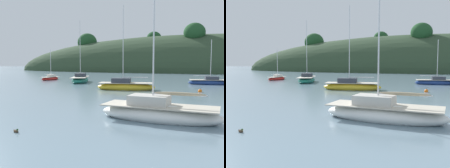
# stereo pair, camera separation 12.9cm
# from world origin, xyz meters

# --- Properties ---
(far_shoreline_hill) EXTENTS (150.00, 36.00, 30.95)m
(far_shoreline_hill) POSITION_xyz_m (-0.14, 94.41, 0.08)
(far_shoreline_hill) COLOR #2D422B
(far_shoreline_hill) RESTS_ON ground
(sailboat_orange_cutter) EXTENTS (5.40, 8.33, 11.03)m
(sailboat_orange_cutter) POSITION_xyz_m (-11.96, 34.77, 0.46)
(sailboat_orange_cutter) COLOR #196B56
(sailboat_orange_cutter) RESTS_ON ground
(sailboat_red_portside) EXTENTS (7.36, 2.76, 8.51)m
(sailboat_red_portside) POSITION_xyz_m (6.71, 10.60, 0.43)
(sailboat_red_portside) COLOR white
(sailboat_red_portside) RESTS_ON ground
(sailboat_white_near) EXTENTS (1.79, 5.08, 6.30)m
(sailboat_white_near) POSITION_xyz_m (-20.54, 37.97, 0.32)
(sailboat_white_near) COLOR red
(sailboat_white_near) RESTS_ON ground
(sailboat_grey_yawl) EXTENTS (7.72, 4.01, 10.78)m
(sailboat_grey_yawl) POSITION_xyz_m (-0.57, 26.00, 0.44)
(sailboat_grey_yawl) COLOR gold
(sailboat_grey_yawl) RESTS_ON ground
(sailboat_black_sloop) EXTENTS (6.40, 3.18, 7.21)m
(sailboat_black_sloop) POSITION_xyz_m (9.11, 38.32, 0.37)
(sailboat_black_sloop) COLOR navy
(sailboat_black_sloop) RESTS_ON ground
(mooring_buoy_channel) EXTENTS (0.44, 0.44, 0.54)m
(mooring_buoy_channel) POSITION_xyz_m (8.36, 26.66, 0.12)
(mooring_buoy_channel) COLOR orange
(mooring_buoy_channel) RESTS_ON ground
(duck_trailing) EXTENTS (0.42, 0.29, 0.24)m
(duck_trailing) POSITION_xyz_m (0.82, 5.35, 0.05)
(duck_trailing) COLOR #473828
(duck_trailing) RESTS_ON ground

